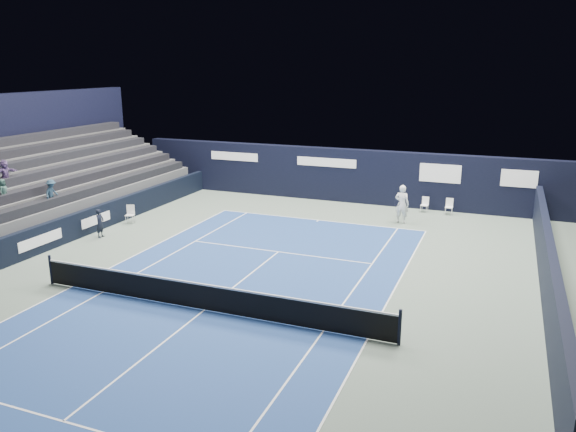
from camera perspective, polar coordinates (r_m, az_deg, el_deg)
name	(u,v)px	position (r m, az deg, el deg)	size (l,w,h in m)	color
ground	(232,289)	(20.51, -5.71, -7.34)	(48.00, 48.00, 0.00)	#59695E
court_surface	(204,310)	(18.91, -8.50, -9.45)	(10.97, 23.77, 0.01)	navy
enclosure_wall_right	(547,266)	(22.00, 24.84, -4.65)	(0.30, 22.00, 1.80)	black
folding_chair_back_a	(449,205)	(31.38, 16.06, 1.05)	(0.39, 0.38, 0.88)	white
folding_chair_back_b	(425,203)	(31.56, 13.74, 1.25)	(0.42, 0.41, 0.85)	white
line_judge_chair	(130,213)	(29.63, -15.73, 0.32)	(0.52, 0.51, 0.93)	silver
line_judge	(100,223)	(27.54, -18.56, -0.69)	(0.50, 0.33, 1.36)	black
court_markings	(204,310)	(18.91, -8.50, -9.43)	(11.03, 23.83, 0.00)	white
tennis_net	(204,296)	(18.71, -8.56, -8.04)	(12.90, 0.10, 1.10)	black
back_sponsor_wall	(344,175)	(33.11, 5.71, 4.15)	(26.00, 0.63, 3.10)	black
side_barrier_left	(93,220)	(28.61, -19.21, -0.34)	(0.33, 22.00, 1.20)	black
spectator_stand	(45,182)	(31.56, -23.48, 3.16)	(6.00, 18.00, 6.40)	#464648
tennis_player	(402,204)	(29.00, 11.49, 1.20)	(0.76, 0.88, 1.97)	white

